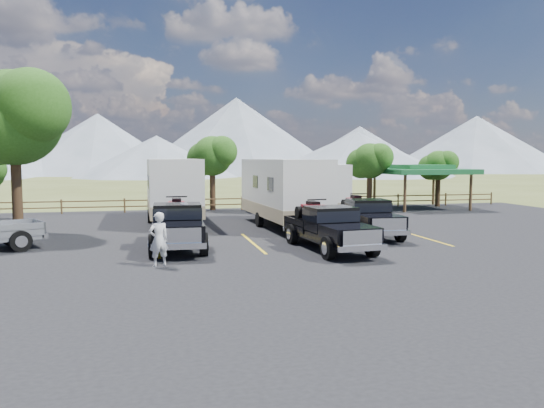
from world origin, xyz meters
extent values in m
plane|color=#4A5222|center=(0.00, 0.00, 0.00)|extent=(320.00, 320.00, 0.00)
cube|color=black|center=(0.00, 3.00, 0.02)|extent=(44.00, 34.00, 0.04)
cube|color=gold|center=(-6.00, 4.00, 0.04)|extent=(0.12, 5.50, 0.01)
cube|color=gold|center=(-2.00, 4.00, 0.04)|extent=(0.12, 5.50, 0.01)
cube|color=gold|center=(2.00, 4.00, 0.04)|extent=(0.12, 5.50, 0.01)
cube|color=gold|center=(6.00, 4.00, 0.04)|extent=(0.12, 5.50, 0.01)
cylinder|color=black|center=(-12.50, 9.00, 2.24)|extent=(0.48, 0.48, 4.48)
sphere|color=#204B12|center=(-12.50, 9.00, 5.60)|extent=(4.48, 4.48, 4.48)
sphere|color=#204B12|center=(-11.54, 8.20, 6.08)|extent=(3.52, 3.52, 3.52)
cylinder|color=black|center=(9.00, 17.00, 1.40)|extent=(0.39, 0.39, 2.80)
sphere|color=#204B12|center=(9.00, 17.00, 3.50)|extent=(2.52, 2.52, 2.52)
sphere|color=#204B12|center=(9.54, 16.55, 3.77)|extent=(1.98, 1.98, 1.98)
sphere|color=#204B12|center=(8.50, 17.40, 3.32)|extent=(2.16, 2.16, 2.16)
cylinder|color=black|center=(15.00, 18.00, 1.26)|extent=(0.38, 0.38, 2.52)
sphere|color=#204B12|center=(15.00, 18.00, 3.15)|extent=(2.24, 2.24, 2.24)
sphere|color=#204B12|center=(15.48, 17.60, 3.39)|extent=(1.76, 1.76, 1.76)
sphere|color=#204B12|center=(14.55, 18.35, 2.99)|extent=(1.92, 1.92, 1.92)
cylinder|color=black|center=(-2.00, 19.00, 1.54)|extent=(0.41, 0.41, 3.08)
sphere|color=#204B12|center=(-2.00, 19.00, 3.85)|extent=(2.80, 2.80, 2.80)
sphere|color=#204B12|center=(-1.40, 18.50, 4.15)|extent=(2.20, 2.20, 2.20)
sphere|color=#204B12|center=(-2.56, 19.44, 3.65)|extent=(2.40, 2.40, 2.40)
cylinder|color=brown|center=(-12.00, 18.50, 0.50)|extent=(0.12, 0.12, 1.00)
cylinder|color=brown|center=(-8.00, 18.50, 0.50)|extent=(0.12, 0.12, 1.00)
cylinder|color=brown|center=(-4.00, 18.50, 0.50)|extent=(0.12, 0.12, 1.00)
cylinder|color=brown|center=(0.00, 18.50, 0.50)|extent=(0.12, 0.12, 1.00)
cylinder|color=brown|center=(4.00, 18.50, 0.50)|extent=(0.12, 0.12, 1.00)
cylinder|color=brown|center=(8.00, 18.50, 0.50)|extent=(0.12, 0.12, 1.00)
cylinder|color=brown|center=(12.00, 18.50, 0.50)|extent=(0.12, 0.12, 1.00)
cylinder|color=brown|center=(16.00, 18.50, 0.50)|extent=(0.12, 0.12, 1.00)
cylinder|color=brown|center=(20.00, 18.50, 0.50)|extent=(0.12, 0.12, 1.00)
cube|color=brown|center=(2.00, 18.50, 0.45)|extent=(36.00, 0.06, 0.08)
cube|color=brown|center=(2.00, 18.50, 0.85)|extent=(36.00, 0.06, 0.08)
cylinder|color=brown|center=(10.50, 14.50, 1.30)|extent=(0.20, 0.20, 2.60)
cylinder|color=brown|center=(10.50, 19.50, 1.30)|extent=(0.20, 0.20, 2.60)
cylinder|color=brown|center=(15.50, 14.50, 1.30)|extent=(0.20, 0.20, 2.60)
cylinder|color=brown|center=(15.50, 19.50, 1.30)|extent=(0.20, 0.20, 2.60)
cube|color=#1B6030|center=(13.00, 17.00, 2.75)|extent=(6.20, 6.20, 0.35)
cube|color=#1B6030|center=(13.00, 17.00, 3.05)|extent=(3.50, 3.50, 0.35)
cone|color=slate|center=(-18.00, 112.00, 7.00)|extent=(44.00, 44.00, 14.00)
cone|color=slate|center=(14.00, 108.00, 9.00)|extent=(52.00, 52.00, 18.00)
cone|color=slate|center=(48.00, 114.00, 6.00)|extent=(40.00, 40.00, 12.00)
cone|color=slate|center=(80.00, 110.00, 7.50)|extent=(50.00, 50.00, 15.00)
cone|color=slate|center=(-5.00, 87.00, 4.00)|extent=(32.00, 32.00, 8.00)
cone|color=slate|center=(35.00, 84.00, 4.50)|extent=(40.00, 40.00, 9.00)
cube|color=black|center=(-5.23, 3.40, 0.67)|extent=(2.02, 5.72, 0.36)
cube|color=black|center=(-5.30, 1.50, 1.03)|extent=(1.97, 1.85, 0.50)
cube|color=black|center=(-5.24, 3.29, 1.38)|extent=(1.92, 1.61, 0.99)
cube|color=black|center=(-5.24, 3.29, 1.53)|extent=(1.96, 1.67, 0.45)
cube|color=black|center=(-5.17, 5.19, 0.94)|extent=(1.99, 2.45, 0.55)
cube|color=silver|center=(-5.33, 0.49, 0.98)|extent=(1.59, 0.13, 0.55)
cube|color=silver|center=(-5.34, 0.43, 0.61)|extent=(1.95, 0.24, 0.22)
cube|color=silver|center=(-5.13, 6.38, 0.61)|extent=(1.95, 0.23, 0.22)
cylinder|color=black|center=(-6.23, 1.47, 0.49)|extent=(0.33, 0.90, 0.89)
cylinder|color=black|center=(-4.37, 1.41, 0.49)|extent=(0.33, 0.90, 0.89)
cylinder|color=black|center=(-6.10, 5.40, 0.49)|extent=(0.33, 0.90, 0.89)
cylinder|color=black|center=(-4.24, 5.34, 0.49)|extent=(0.33, 0.90, 0.89)
cube|color=maroon|center=(-5.17, 5.19, 1.61)|extent=(0.74, 1.31, 0.35)
cube|color=black|center=(-5.17, 5.19, 1.86)|extent=(0.42, 0.76, 0.18)
cube|color=maroon|center=(-5.19, 4.64, 1.71)|extent=(0.81, 0.37, 0.22)
cylinder|color=black|center=(-5.19, 4.74, 2.05)|extent=(0.89, 0.09, 0.06)
cylinder|color=black|center=(-5.64, 4.66, 1.41)|extent=(0.28, 0.56, 0.56)
cylinder|color=black|center=(-4.75, 4.63, 1.41)|extent=(0.28, 0.56, 0.56)
cylinder|color=black|center=(-5.60, 5.75, 1.41)|extent=(0.28, 0.56, 0.56)
cylinder|color=black|center=(-4.71, 5.72, 1.41)|extent=(0.28, 0.56, 0.56)
cube|color=black|center=(0.66, 1.62, 0.64)|extent=(2.23, 5.55, 0.34)
cube|color=black|center=(0.83, -0.19, 0.99)|extent=(1.97, 1.87, 0.47)
cube|color=black|center=(0.67, 1.51, 1.32)|extent=(1.91, 1.64, 0.95)
cube|color=black|center=(0.67, 1.51, 1.46)|extent=(1.96, 1.70, 0.43)
cube|color=black|center=(0.50, 3.32, 0.90)|extent=(2.02, 2.44, 0.52)
cube|color=silver|center=(0.92, -1.16, 0.94)|extent=(1.52, 0.21, 0.52)
cube|color=silver|center=(0.92, -1.22, 0.58)|extent=(1.87, 0.34, 0.21)
cube|color=silver|center=(0.40, 4.46, 0.58)|extent=(1.87, 0.32, 0.21)
cylinder|color=black|center=(-0.06, -0.33, 0.47)|extent=(0.36, 0.88, 0.85)
cylinder|color=black|center=(1.72, -0.17, 0.47)|extent=(0.36, 0.88, 0.85)
cylinder|color=black|center=(-0.40, 3.41, 0.47)|extent=(0.36, 0.88, 0.85)
cylinder|color=black|center=(1.38, 3.58, 0.47)|extent=(0.36, 0.88, 0.85)
cube|color=maroon|center=(0.50, 3.32, 1.54)|extent=(0.77, 1.29, 0.33)
cube|color=black|center=(0.50, 3.32, 1.78)|extent=(0.44, 0.74, 0.17)
cube|color=maroon|center=(0.55, 2.80, 1.64)|extent=(0.79, 0.40, 0.21)
cylinder|color=black|center=(0.54, 2.90, 1.97)|extent=(0.86, 0.13, 0.06)
cylinder|color=black|center=(0.13, 2.76, 1.35)|extent=(0.29, 0.55, 0.53)
cylinder|color=black|center=(0.98, 2.84, 1.35)|extent=(0.29, 0.55, 0.53)
cylinder|color=black|center=(0.03, 3.80, 1.35)|extent=(0.29, 0.55, 0.53)
cylinder|color=black|center=(0.88, 3.88, 1.35)|extent=(0.29, 0.55, 0.53)
cube|color=black|center=(3.65, 4.85, 0.63)|extent=(2.08, 5.48, 0.34)
cube|color=black|center=(3.53, 3.05, 0.98)|extent=(1.92, 1.81, 0.47)
cube|color=black|center=(3.64, 4.74, 1.31)|extent=(1.87, 1.58, 0.94)
cube|color=black|center=(3.64, 4.74, 1.45)|extent=(1.91, 1.64, 0.42)
cube|color=black|center=(3.76, 6.55, 0.89)|extent=(1.96, 2.38, 0.52)
cube|color=silver|center=(3.47, 2.09, 0.94)|extent=(1.51, 0.17, 0.52)
cube|color=silver|center=(3.46, 2.03, 0.58)|extent=(1.86, 0.29, 0.21)
cube|color=silver|center=(3.83, 7.68, 0.58)|extent=(1.85, 0.27, 0.21)
cylinder|color=black|center=(2.64, 3.05, 0.46)|extent=(0.34, 0.87, 0.85)
cylinder|color=black|center=(4.41, 2.93, 0.46)|extent=(0.34, 0.87, 0.85)
cylinder|color=black|center=(2.89, 6.78, 0.46)|extent=(0.34, 0.87, 0.85)
cylinder|color=black|center=(4.66, 6.66, 0.46)|extent=(0.34, 0.87, 0.85)
cube|color=maroon|center=(3.76, 6.55, 1.53)|extent=(0.74, 1.27, 0.33)
cube|color=black|center=(3.76, 6.55, 1.77)|extent=(0.42, 0.73, 0.17)
cube|color=maroon|center=(3.73, 6.03, 1.62)|extent=(0.77, 0.38, 0.21)
cylinder|color=black|center=(3.73, 6.13, 1.95)|extent=(0.85, 0.11, 0.06)
cylinder|color=black|center=(3.30, 6.06, 1.34)|extent=(0.28, 0.54, 0.53)
cylinder|color=black|center=(4.15, 6.00, 1.34)|extent=(0.28, 0.54, 0.53)
cylinder|color=black|center=(3.37, 7.09, 1.34)|extent=(0.28, 0.54, 0.53)
cylinder|color=black|center=(4.22, 7.04, 1.34)|extent=(0.28, 0.54, 0.53)
cube|color=white|center=(-5.07, 12.10, 2.15)|extent=(2.83, 8.39, 3.00)
cube|color=gray|center=(-5.07, 12.10, 0.99)|extent=(2.86, 8.43, 0.67)
cube|color=black|center=(-6.37, 9.99, 2.45)|extent=(0.04, 1.00, 0.67)
cube|color=black|center=(-3.68, 10.05, 2.45)|extent=(0.04, 1.00, 0.67)
cylinder|color=black|center=(-6.33, 12.41, 0.43)|extent=(0.29, 0.78, 0.78)
cylinder|color=black|center=(-3.82, 12.46, 0.43)|extent=(0.29, 0.78, 0.78)
cube|color=black|center=(-4.96, 6.93, 0.60)|extent=(0.17, 2.00, 0.11)
cube|color=white|center=(0.64, 9.00, 2.15)|extent=(3.14, 8.46, 2.99)
cube|color=gray|center=(0.64, 9.00, 0.98)|extent=(3.17, 8.50, 0.67)
cube|color=black|center=(-0.58, 6.85, 2.45)|extent=(0.08, 1.00, 0.67)
cube|color=black|center=(2.10, 7.01, 2.45)|extent=(0.08, 1.00, 0.67)
cylinder|color=black|center=(-0.63, 9.26, 0.43)|extent=(0.32, 0.79, 0.78)
cylinder|color=black|center=(1.87, 9.41, 0.43)|extent=(0.32, 0.79, 0.78)
cube|color=black|center=(0.94, 3.86, 0.59)|extent=(0.25, 2.00, 0.11)
cube|color=white|center=(3.67, 13.45, 1.96)|extent=(2.64, 7.66, 2.73)
cube|color=gray|center=(3.67, 13.45, 0.90)|extent=(2.66, 7.70, 0.61)
cube|color=black|center=(2.39, 11.59, 2.24)|extent=(0.05, 0.91, 0.61)
cube|color=black|center=(4.84, 11.52, 2.24)|extent=(0.05, 0.91, 0.61)
cylinder|color=black|center=(2.53, 13.79, 0.39)|extent=(0.27, 0.72, 0.71)
cylinder|color=black|center=(4.82, 13.73, 0.39)|extent=(0.27, 0.72, 0.71)
cube|color=black|center=(3.54, 8.75, 0.55)|extent=(0.17, 1.83, 0.10)
cube|color=gray|center=(-11.80, 4.69, 0.88)|extent=(2.78, 2.55, 0.51)
cube|color=silver|center=(-10.78, 5.15, 0.57)|extent=(0.89, 1.73, 0.21)
cylinder|color=black|center=(-12.01, 5.56, 0.46)|extent=(0.88, 0.60, 0.84)
cylinder|color=black|center=(-11.29, 3.96, 0.46)|extent=(0.88, 0.60, 0.84)
imported|color=silver|center=(-6.04, -0.18, 0.97)|extent=(0.79, 0.66, 1.86)
imported|color=slate|center=(-4.94, 2.98, 1.00)|extent=(1.18, 1.15, 1.91)
camera|label=1|loc=(-6.27, -18.31, 3.73)|focal=35.00mm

